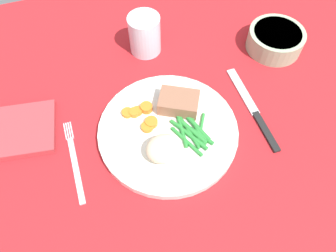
{
  "coord_description": "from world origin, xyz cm",
  "views": [
    {
      "loc": [
        -11.89,
        -32.36,
        53.31
      ],
      "look_at": [
        -2.25,
        -3.5,
        4.6
      ],
      "focal_mm": 34.18,
      "sensor_mm": 36.0,
      "label": 1
    }
  ],
  "objects": [
    {
      "name": "salad_bowl",
      "position": [
        27.01,
        10.3,
        4.5
      ],
      "size": [
        11.99,
        11.99,
        4.43
      ],
      "color": "#99B28C",
      "rests_on": "dining_table"
    },
    {
      "name": "knife",
      "position": [
        15.18,
        -3.78,
        2.2
      ],
      "size": [
        1.7,
        20.5,
        0.64
      ],
      "rotation": [
        0.0,
        0.0,
        0.03
      ],
      "color": "black",
      "rests_on": "dining_table"
    },
    {
      "name": "dinner_plate",
      "position": [
        -2.25,
        -3.5,
        2.8
      ],
      "size": [
        25.67,
        25.67,
        1.6
      ],
      "primitive_type": "cylinder",
      "color": "white",
      "rests_on": "dining_table"
    },
    {
      "name": "mashed_potatoes",
      "position": [
        -4.56,
        -8.12,
        5.57
      ],
      "size": [
        6.16,
        5.4,
        3.94
      ],
      "primitive_type": "ellipsoid",
      "color": "beige",
      "rests_on": "dinner_plate"
    },
    {
      "name": "green_beans",
      "position": [
        1.59,
        -5.75,
        3.97
      ],
      "size": [
        7.15,
        10.23,
        0.86
      ],
      "color": "#2D8C38",
      "rests_on": "dinner_plate"
    },
    {
      "name": "fork",
      "position": [
        -19.77,
        -3.76,
        2.2
      ],
      "size": [
        1.44,
        16.6,
        0.4
      ],
      "rotation": [
        0.0,
        0.0,
        -0.05
      ],
      "color": "silver",
      "rests_on": "dining_table"
    },
    {
      "name": "carrot_slices",
      "position": [
        -5.98,
        0.54,
        4.11
      ],
      "size": [
        5.88,
        6.33,
        1.26
      ],
      "color": "orange",
      "rests_on": "dinner_plate"
    },
    {
      "name": "water_glass",
      "position": [
        -0.14,
        18.82,
        5.59
      ],
      "size": [
        6.77,
        6.77,
        8.47
      ],
      "color": "silver",
      "rests_on": "dining_table"
    },
    {
      "name": "meat_portion",
      "position": [
        1.22,
        0.54,
        5.05
      ],
      "size": [
        8.9,
        8.01,
        2.89
      ],
      "primitive_type": "cube",
      "rotation": [
        0.0,
        0.0,
        -0.49
      ],
      "color": "#936047",
      "rests_on": "dinner_plate"
    },
    {
      "name": "dining_table",
      "position": [
        0.0,
        0.0,
        1.0
      ],
      "size": [
        120.0,
        90.0,
        2.0
      ],
      "color": "red",
      "rests_on": "ground"
    },
    {
      "name": "napkin",
      "position": [
        -28.74,
        5.56,
        2.65
      ],
      "size": [
        15.39,
        13.1,
        1.31
      ],
      "primitive_type": "cube",
      "rotation": [
        0.0,
        0.0,
        -0.15
      ],
      "color": "#B2383D",
      "rests_on": "dining_table"
    }
  ]
}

